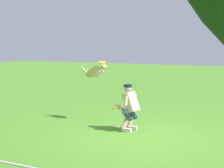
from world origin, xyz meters
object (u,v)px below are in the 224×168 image
at_px(dog, 95,72).
at_px(frisbee_flying, 101,62).
at_px(frisbee_held, 116,109).
at_px(person, 130,106).

relative_size(dog, frisbee_flying, 3.62).
relative_size(frisbee_flying, frisbee_held, 1.03).
xyz_separation_m(person, frisbee_flying, (1.23, -0.66, 1.14)).
bearing_deg(frisbee_flying, dog, -3.02).
distance_m(dog, frisbee_flying, 0.39).
bearing_deg(frisbee_held, frisbee_flying, -43.33).
bearing_deg(frisbee_held, dog, -36.88).
bearing_deg(frisbee_held, person, -154.04).
relative_size(dog, frisbee_held, 3.74).
distance_m(frisbee_flying, frisbee_held, 1.72).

